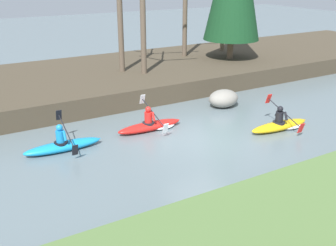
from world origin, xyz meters
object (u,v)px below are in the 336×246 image
at_px(kayaker_middle, 152,125).
at_px(boulder_midstream, 223,98).
at_px(kayaker_trailing, 63,145).
at_px(kayaker_lead, 282,125).

bearing_deg(kayaker_middle, boulder_midstream, 11.12).
relative_size(kayaker_middle, kayaker_trailing, 1.00).
relative_size(kayaker_trailing, boulder_midstream, 1.93).
height_order(kayaker_lead, boulder_midstream, kayaker_lead).
distance_m(kayaker_lead, boulder_midstream, 3.38).
height_order(kayaker_middle, kayaker_trailing, same).
bearing_deg(boulder_midstream, kayaker_trailing, -172.68).
height_order(kayaker_lead, kayaker_middle, same).
relative_size(kayaker_middle, boulder_midstream, 1.92).
distance_m(kayaker_middle, boulder_midstream, 4.24).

